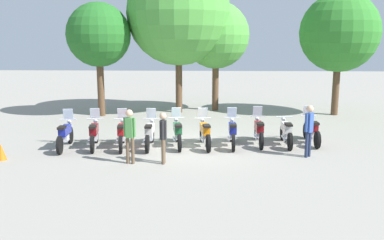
# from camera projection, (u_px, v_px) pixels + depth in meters

# --- Properties ---
(ground_plane) EXTENTS (80.00, 80.00, 0.00)m
(ground_plane) POSITION_uv_depth(u_px,v_px,m) (191.00, 146.00, 15.15)
(ground_plane) COLOR gray
(motorcycle_0) EXTENTS (0.62, 2.19, 1.37)m
(motorcycle_0) POSITION_uv_depth(u_px,v_px,m) (65.00, 134.00, 14.77)
(motorcycle_0) COLOR black
(motorcycle_0) RESTS_ON ground_plane
(motorcycle_1) EXTENTS (0.67, 2.17, 1.37)m
(motorcycle_1) POSITION_uv_depth(u_px,v_px,m) (94.00, 134.00, 14.91)
(motorcycle_1) COLOR black
(motorcycle_1) RESTS_ON ground_plane
(motorcycle_2) EXTENTS (0.62, 2.18, 1.37)m
(motorcycle_2) POSITION_uv_depth(u_px,v_px,m) (122.00, 134.00, 14.90)
(motorcycle_2) COLOR black
(motorcycle_2) RESTS_ON ground_plane
(motorcycle_3) EXTENTS (0.62, 2.19, 1.37)m
(motorcycle_3) POSITION_uv_depth(u_px,v_px,m) (150.00, 133.00, 14.95)
(motorcycle_3) COLOR black
(motorcycle_3) RESTS_ON ground_plane
(motorcycle_4) EXTENTS (0.63, 2.18, 1.37)m
(motorcycle_4) POSITION_uv_depth(u_px,v_px,m) (178.00, 132.00, 15.10)
(motorcycle_4) COLOR black
(motorcycle_4) RESTS_ON ground_plane
(motorcycle_5) EXTENTS (0.63, 2.18, 1.37)m
(motorcycle_5) POSITION_uv_depth(u_px,v_px,m) (205.00, 133.00, 15.03)
(motorcycle_5) COLOR black
(motorcycle_5) RESTS_ON ground_plane
(motorcycle_6) EXTENTS (0.62, 2.19, 1.37)m
(motorcycle_6) POSITION_uv_depth(u_px,v_px,m) (232.00, 132.00, 15.13)
(motorcycle_6) COLOR black
(motorcycle_6) RESTS_ON ground_plane
(motorcycle_7) EXTENTS (0.62, 2.19, 1.37)m
(motorcycle_7) POSITION_uv_depth(u_px,v_px,m) (259.00, 131.00, 15.39)
(motorcycle_7) COLOR black
(motorcycle_7) RESTS_ON ground_plane
(motorcycle_8) EXTENTS (0.62, 2.19, 0.99)m
(motorcycle_8) POSITION_uv_depth(u_px,v_px,m) (286.00, 132.00, 15.28)
(motorcycle_8) COLOR black
(motorcycle_8) RESTS_ON ground_plane
(motorcycle_9) EXTENTS (0.62, 2.19, 1.37)m
(motorcycle_9) POSITION_uv_depth(u_px,v_px,m) (311.00, 130.00, 15.55)
(motorcycle_9) COLOR black
(motorcycle_9) RESTS_ON ground_plane
(person_0) EXTENTS (0.22, 0.40, 1.65)m
(person_0) POSITION_uv_depth(u_px,v_px,m) (163.00, 134.00, 12.84)
(person_0) COLOR brown
(person_0) RESTS_ON ground_plane
(person_1) EXTENTS (0.34, 0.34, 1.77)m
(person_1) POSITION_uv_depth(u_px,v_px,m) (309.00, 127.00, 13.55)
(person_1) COLOR #232D4C
(person_1) RESTS_ON ground_plane
(person_2) EXTENTS (0.41, 0.26, 1.75)m
(person_2) POSITION_uv_depth(u_px,v_px,m) (130.00, 132.00, 12.80)
(person_2) COLOR brown
(person_2) RESTS_ON ground_plane
(tree_0) EXTENTS (3.26, 3.26, 5.81)m
(tree_0) POSITION_uv_depth(u_px,v_px,m) (99.00, 35.00, 20.65)
(tree_0) COLOR brown
(tree_0) RESTS_ON ground_plane
(tree_1) EXTENTS (5.50, 5.50, 8.06)m
(tree_1) POSITION_uv_depth(u_px,v_px,m) (178.00, 13.00, 21.48)
(tree_1) COLOR brown
(tree_1) RESTS_ON ground_plane
(tree_2) EXTENTS (3.68, 3.68, 6.03)m
(tree_2) POSITION_uv_depth(u_px,v_px,m) (216.00, 35.00, 22.35)
(tree_2) COLOR brown
(tree_2) RESTS_ON ground_plane
(tree_3) EXTENTS (4.06, 4.06, 6.33)m
(tree_3) POSITION_uv_depth(u_px,v_px,m) (339.00, 33.00, 20.87)
(tree_3) COLOR brown
(tree_3) RESTS_ON ground_plane
(traffic_cone) EXTENTS (0.32, 0.32, 0.55)m
(traffic_cone) POSITION_uv_depth(u_px,v_px,m) (1.00, 152.00, 13.34)
(traffic_cone) COLOR orange
(traffic_cone) RESTS_ON ground_plane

